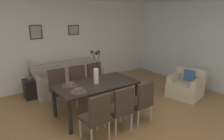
{
  "coord_description": "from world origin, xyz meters",
  "views": [
    {
      "loc": [
        -2.12,
        -2.84,
        2.3
      ],
      "look_at": [
        0.58,
        1.0,
        0.94
      ],
      "focal_mm": 33.05,
      "sensor_mm": 36.0,
      "label": 1
    }
  ],
  "objects_px": {
    "dining_chair_near_right": "(59,86)",
    "dining_chair_far_right": "(79,82)",
    "bowl_near_right": "(70,84)",
    "side_table": "(31,89)",
    "armchair": "(186,86)",
    "dining_chair_near_left": "(97,115)",
    "framed_picture_left": "(36,32)",
    "dining_chair_far_left": "(121,107)",
    "dining_chair_mid_right": "(97,78)",
    "centerpiece_vase": "(96,71)",
    "bowl_near_left": "(79,90)",
    "dining_table": "(96,87)",
    "framed_picture_center": "(74,30)",
    "sofa": "(68,80)",
    "table_lamp": "(28,66)",
    "dining_chair_mid_left": "(141,100)"
  },
  "relations": [
    {
      "from": "dining_chair_far_left",
      "to": "framed_picture_center",
      "type": "relative_size",
      "value": 2.61
    },
    {
      "from": "dining_table",
      "to": "framed_picture_center",
      "type": "height_order",
      "value": "framed_picture_center"
    },
    {
      "from": "dining_chair_far_left",
      "to": "table_lamp",
      "type": "bearing_deg",
      "value": 110.7
    },
    {
      "from": "bowl_near_left",
      "to": "side_table",
      "type": "distance_m",
      "value": 2.13
    },
    {
      "from": "dining_chair_near_right",
      "to": "sofa",
      "type": "xyz_separation_m",
      "value": [
        0.63,
        0.92,
        -0.23
      ]
    },
    {
      "from": "side_table",
      "to": "centerpiece_vase",
      "type": "bearing_deg",
      "value": -61.09
    },
    {
      "from": "dining_chair_far_left",
      "to": "framed_picture_left",
      "type": "distance_m",
      "value": 3.43
    },
    {
      "from": "sofa",
      "to": "bowl_near_right",
      "type": "bearing_deg",
      "value": -111.78
    },
    {
      "from": "dining_chair_near_left",
      "to": "bowl_near_left",
      "type": "bearing_deg",
      "value": 91.06
    },
    {
      "from": "bowl_near_right",
      "to": "side_table",
      "type": "xyz_separation_m",
      "value": [
        -0.45,
        1.58,
        -0.52
      ]
    },
    {
      "from": "table_lamp",
      "to": "bowl_near_right",
      "type": "bearing_deg",
      "value": -74.09
    },
    {
      "from": "dining_chair_mid_left",
      "to": "sofa",
      "type": "distance_m",
      "value": 2.72
    },
    {
      "from": "framed_picture_left",
      "to": "dining_chair_far_right",
      "type": "bearing_deg",
      "value": -67.36
    },
    {
      "from": "framed_picture_center",
      "to": "dining_chair_far_right",
      "type": "bearing_deg",
      "value": -112.13
    },
    {
      "from": "dining_chair_far_left",
      "to": "sofa",
      "type": "height_order",
      "value": "dining_chair_far_left"
    },
    {
      "from": "sofa",
      "to": "framed_picture_left",
      "type": "xyz_separation_m",
      "value": [
        -0.67,
        0.48,
        1.43
      ]
    },
    {
      "from": "dining_chair_near_right",
      "to": "dining_chair_far_right",
      "type": "distance_m",
      "value": 0.54
    },
    {
      "from": "dining_chair_mid_left",
      "to": "table_lamp",
      "type": "height_order",
      "value": "table_lamp"
    },
    {
      "from": "dining_table",
      "to": "dining_chair_near_left",
      "type": "bearing_deg",
      "value": -120.97
    },
    {
      "from": "dining_chair_mid_right",
      "to": "bowl_near_right",
      "type": "bearing_deg",
      "value": -148.01
    },
    {
      "from": "armchair",
      "to": "framed_picture_center",
      "type": "distance_m",
      "value": 3.73
    },
    {
      "from": "centerpiece_vase",
      "to": "bowl_near_left",
      "type": "xyz_separation_m",
      "value": [
        -0.54,
        -0.22,
        -0.24
      ]
    },
    {
      "from": "dining_table",
      "to": "bowl_near_left",
      "type": "height_order",
      "value": "bowl_near_left"
    },
    {
      "from": "dining_chair_far_left",
      "to": "bowl_near_left",
      "type": "relative_size",
      "value": 5.41
    },
    {
      "from": "sofa",
      "to": "dining_chair_far_right",
      "type": "bearing_deg",
      "value": -95.54
    },
    {
      "from": "dining_chair_near_right",
      "to": "dining_chair_far_right",
      "type": "bearing_deg",
      "value": -0.42
    },
    {
      "from": "bowl_near_left",
      "to": "bowl_near_right",
      "type": "height_order",
      "value": "same"
    },
    {
      "from": "side_table",
      "to": "framed_picture_left",
      "type": "relative_size",
      "value": 1.32
    },
    {
      "from": "table_lamp",
      "to": "framed_picture_center",
      "type": "bearing_deg",
      "value": 17.45
    },
    {
      "from": "armchair",
      "to": "dining_chair_near_right",
      "type": "bearing_deg",
      "value": 155.1
    },
    {
      "from": "dining_chair_mid_left",
      "to": "centerpiece_vase",
      "type": "xyz_separation_m",
      "value": [
        -0.56,
        0.87,
        0.51
      ]
    },
    {
      "from": "dining_chair_far_left",
      "to": "side_table",
      "type": "distance_m",
      "value": 2.86
    },
    {
      "from": "dining_table",
      "to": "dining_chair_far_left",
      "type": "height_order",
      "value": "dining_chair_far_left"
    },
    {
      "from": "dining_chair_mid_left",
      "to": "sofa",
      "type": "bearing_deg",
      "value": 99.94
    },
    {
      "from": "dining_chair_mid_right",
      "to": "sofa",
      "type": "xyz_separation_m",
      "value": [
        -0.44,
        0.92,
        -0.23
      ]
    },
    {
      "from": "dining_chair_near_left",
      "to": "dining_chair_mid_left",
      "type": "height_order",
      "value": "same"
    },
    {
      "from": "bowl_near_left",
      "to": "sofa",
      "type": "height_order",
      "value": "bowl_near_left"
    },
    {
      "from": "side_table",
      "to": "dining_chair_far_left",
      "type": "bearing_deg",
      "value": -69.3
    },
    {
      "from": "dining_chair_mid_left",
      "to": "armchair",
      "type": "distance_m",
      "value": 2.02
    },
    {
      "from": "dining_table",
      "to": "centerpiece_vase",
      "type": "xyz_separation_m",
      "value": [
        0.0,
        0.0,
        0.36
      ]
    },
    {
      "from": "dining_table",
      "to": "framed_picture_center",
      "type": "xyz_separation_m",
      "value": [
        0.58,
        2.29,
        1.04
      ]
    },
    {
      "from": "dining_chair_far_left",
      "to": "centerpiece_vase",
      "type": "height_order",
      "value": "centerpiece_vase"
    },
    {
      "from": "bowl_near_right",
      "to": "armchair",
      "type": "xyz_separation_m",
      "value": [
        3.09,
        -0.75,
        -0.49
      ]
    },
    {
      "from": "side_table",
      "to": "armchair",
      "type": "distance_m",
      "value": 4.24
    },
    {
      "from": "dining_table",
      "to": "dining_chair_near_left",
      "type": "xyz_separation_m",
      "value": [
        -0.53,
        -0.88,
        -0.15
      ]
    },
    {
      "from": "dining_chair_near_left",
      "to": "dining_chair_far_right",
      "type": "distance_m",
      "value": 1.85
    },
    {
      "from": "dining_chair_mid_right",
      "to": "armchair",
      "type": "height_order",
      "value": "dining_chair_mid_right"
    },
    {
      "from": "bowl_near_right",
      "to": "framed_picture_center",
      "type": "xyz_separation_m",
      "value": [
        1.12,
        2.07,
        0.93
      ]
    },
    {
      "from": "dining_chair_mid_right",
      "to": "dining_chair_near_left",
      "type": "bearing_deg",
      "value": -121.02
    },
    {
      "from": "framed_picture_left",
      "to": "dining_chair_far_left",
      "type": "bearing_deg",
      "value": -79.35
    }
  ]
}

